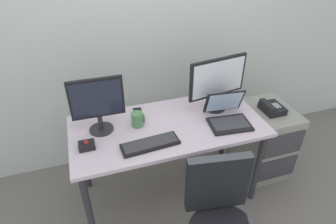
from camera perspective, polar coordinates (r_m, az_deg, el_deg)
name	(u,v)px	position (r m, az deg, el deg)	size (l,w,h in m)	color
ground_plane	(168,191)	(2.74, 0.00, -15.36)	(8.00, 8.00, 0.00)	#69645C
back_wall	(142,16)	(2.56, -5.12, 18.46)	(6.00, 0.10, 2.80)	silver
desk	(168,134)	(2.28, 0.00, -4.29)	(1.49, 0.71, 0.75)	silver
file_cabinet	(264,139)	(2.89, 18.42, -5.17)	(0.42, 0.53, 0.67)	gray
desk_phone	(272,108)	(2.67, 19.86, 0.76)	(0.17, 0.20, 0.09)	black
monitor_main	(217,80)	(2.32, 9.78, 6.18)	(0.50, 0.18, 0.45)	#262628
monitor_side	(97,103)	(2.09, -13.84, 1.83)	(0.38, 0.18, 0.43)	#262628
keyboard	(150,144)	(2.03, -3.54, -6.32)	(0.42, 0.17, 0.03)	black
laptop	(228,116)	(2.28, 11.72, -0.75)	(0.34, 0.33, 0.23)	black
trackball_mouse	(87,145)	(2.08, -15.81, -6.34)	(0.11, 0.09, 0.07)	black
coffee_mug	(138,119)	(2.20, -6.04, -1.45)	(0.10, 0.09, 0.11)	#4F834E
cell_phone	(138,113)	(2.37, -5.99, -0.15)	(0.07, 0.14, 0.01)	black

